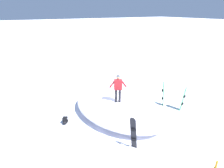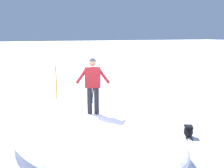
{
  "view_description": "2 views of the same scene",
  "coord_description": "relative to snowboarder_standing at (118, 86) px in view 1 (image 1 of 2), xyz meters",
  "views": [
    {
      "loc": [
        8.32,
        -5.33,
        5.76
      ],
      "look_at": [
        -0.17,
        -0.41,
        1.77
      ],
      "focal_mm": 29.38,
      "sensor_mm": 36.0,
      "label": 1
    },
    {
      "loc": [
        -6.32,
        2.05,
        3.18
      ],
      "look_at": [
        -0.13,
        -0.73,
        1.88
      ],
      "focal_mm": 41.82,
      "sensor_mm": 36.0,
      "label": 2
    }
  ],
  "objects": [
    {
      "name": "snowboarder_standing",
      "position": [
        0.0,
        0.0,
        0.0
      ],
      "size": [
        0.5,
        0.92,
        1.61
      ],
      "color": "black",
      "rests_on": "snow_mound"
    },
    {
      "name": "snow_mound",
      "position": [
        -0.15,
        0.18,
        -1.41
      ],
      "size": [
        6.93,
        5.48,
        0.92
      ],
      "primitive_type": "ellipsoid",
      "rotation": [
        0.0,
        0.0,
        0.25
      ],
      "color": "white",
      "rests_on": "ground"
    },
    {
      "name": "snowboard_tertiary_upright",
      "position": [
        2.7,
        -0.89,
        -0.98
      ],
      "size": [
        0.39,
        0.42,
        1.72
      ],
      "color": "black",
      "rests_on": "ground"
    },
    {
      "name": "backpack_near",
      "position": [
        -0.75,
        -2.88,
        -1.67
      ],
      "size": [
        0.53,
        0.44,
        0.38
      ],
      "color": "black",
      "rests_on": "ground"
    },
    {
      "name": "snowboard_secondary_upright",
      "position": [
        0.31,
        3.18,
        -1.01
      ],
      "size": [
        0.32,
        0.29,
        1.65
      ],
      "color": "#1E8C47",
      "rests_on": "ground"
    },
    {
      "name": "ground",
      "position": [
        -0.5,
        0.42,
        -1.87
      ],
      "size": [
        240.0,
        240.0,
        0.0
      ],
      "primitive_type": "plane",
      "color": "white"
    },
    {
      "name": "snowboard_primary_upright",
      "position": [
        1.44,
        3.74,
        -1.06
      ],
      "size": [
        0.26,
        0.33,
        1.56
      ],
      "color": "#1E8C47",
      "rests_on": "ground"
    }
  ]
}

